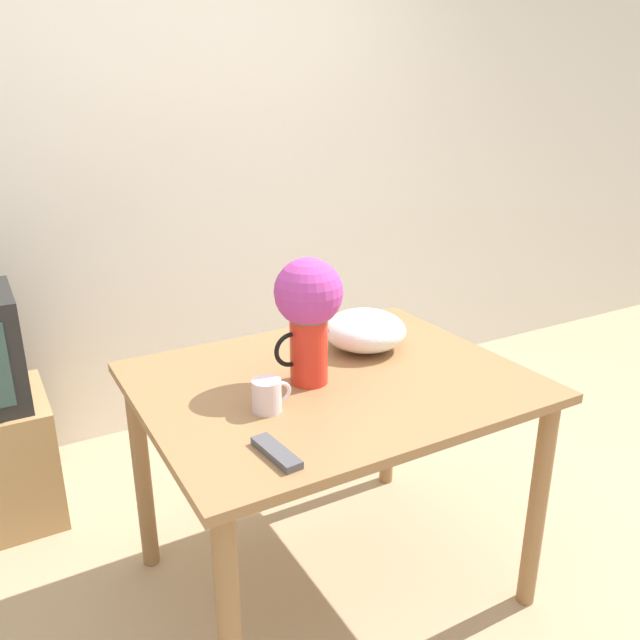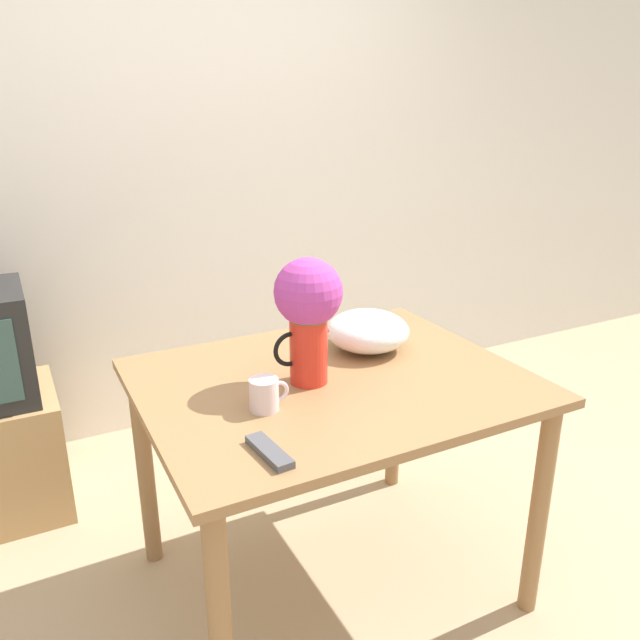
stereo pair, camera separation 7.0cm
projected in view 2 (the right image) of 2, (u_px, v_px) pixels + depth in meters
name	position (u px, v px, depth m)	size (l,w,h in m)	color
ground_plane	(353.00, 607.00, 2.12)	(12.00, 12.00, 0.00)	tan
wall_back	(190.00, 171.00, 3.04)	(8.00, 0.05, 2.60)	silver
table	(332.00, 410.00, 2.01)	(1.19, 0.95, 0.80)	olive
flower_vase	(308.00, 307.00, 1.86)	(0.22, 0.21, 0.40)	red
coffee_mug	(265.00, 394.00, 1.76)	(0.12, 0.08, 0.09)	silver
white_bowl	(368.00, 331.00, 2.18)	(0.29, 0.29, 0.14)	white
remote_control	(269.00, 452.00, 1.54)	(0.06, 0.18, 0.02)	#4C4C51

